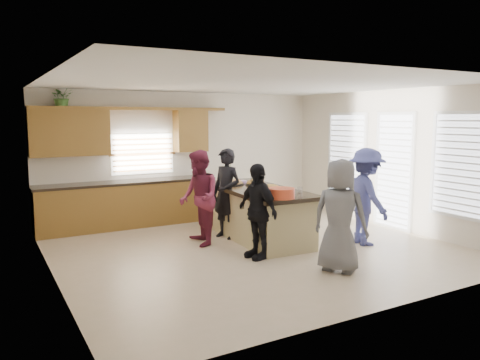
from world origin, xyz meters
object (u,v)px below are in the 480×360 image
woman_left_mid (199,198)px  salad_bowl (281,193)px  woman_right_back (366,197)px  woman_right_front (340,216)px  woman_left_front (257,211)px  woman_left_back (226,194)px  island (257,214)px

woman_left_mid → salad_bowl: bearing=44.9°
salad_bowl → woman_left_mid: (-0.89, 1.25, -0.20)m
salad_bowl → woman_right_back: (1.70, -0.16, -0.18)m
woman_left_mid → woman_right_front: 2.60m
woman_left_front → woman_right_back: (2.11, -0.24, 0.09)m
salad_bowl → woman_left_mid: size_ratio=0.26×
woman_left_back → salad_bowl: bearing=-13.0°
island → woman_left_front: size_ratio=1.80×
woman_left_back → woman_left_mid: 0.69m
island → woman_left_mid: woman_left_mid is taller
woman_left_back → woman_right_back: woman_right_back is taller
island → woman_left_back: (-0.48, 0.33, 0.39)m
woman_right_back → salad_bowl: bearing=96.0°
island → woman_left_front: bearing=-118.5°
woman_left_back → woman_right_front: woman_left_back is taller
salad_bowl → woman_right_front: size_ratio=0.26×
island → woman_right_front: size_ratio=1.66×
island → woman_left_front: woman_left_front is taller
salad_bowl → woman_left_front: size_ratio=0.29×
woman_left_mid → woman_left_front: 1.26m
salad_bowl → woman_left_front: bearing=168.8°
salad_bowl → woman_left_back: woman_left_back is taller
woman_left_back → woman_right_front: bearing=-10.4°
woman_left_mid → woman_right_front: bearing=36.4°
island → woman_left_front: 1.28m
woman_right_front → island: bearing=-28.8°
woman_left_back → woman_left_mid: woman_left_mid is taller
salad_bowl → woman_right_back: bearing=-5.5°
woman_left_back → woman_left_front: size_ratio=1.10×
island → woman_left_mid: bearing=177.6°
salad_bowl → woman_right_back: 1.72m
woman_right_back → woman_right_front: 1.68m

